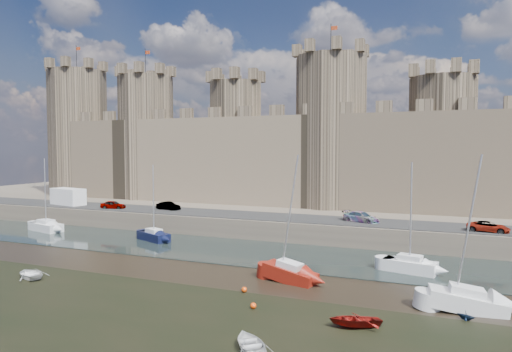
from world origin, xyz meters
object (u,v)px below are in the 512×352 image
Objects in this scene: sailboat_2 at (410,264)px; van at (68,197)px; car_1 at (168,206)px; sailboat_5 at (467,300)px; sailboat_1 at (154,235)px; car_0 at (113,205)px; sailboat_4 at (290,273)px; car_3 at (488,227)px; sailboat_0 at (46,226)px; car_2 at (361,217)px.

van is at bearing 179.90° from sailboat_2.
car_1 is 44.19m from sailboat_5.
sailboat_1 is at bearing -147.46° from car_1.
car_1 is at bearing -90.06° from car_0.
car_0 is at bearing 6.36° from van.
car_1 is 0.37× the size of sailboat_2.
sailboat_5 is at bearing -51.56° from sailboat_2.
sailboat_4 reaches higher than car_0.
car_0 reaches higher than car_1.
car_3 is at bearing -102.77° from car_0.
sailboat_0 is at bearing -171.40° from sailboat_2.
sailboat_1 is at bearing -173.75° from sailboat_2.
car_0 is 0.98× the size of car_1.
car_2 is (27.81, -0.48, 0.04)m from car_1.
sailboat_0 is (-41.60, -8.84, -2.37)m from car_2.
sailboat_2 reaches higher than car_0.
car_0 is 9.68m from van.
car_1 is at bearing 108.33° from car_2.
sailboat_2 reaches higher than car_3.
car_0 is 0.36× the size of sailboat_2.
sailboat_2 is (30.31, -3.26, 0.05)m from sailboat_1.
car_2 is 25.59m from sailboat_1.
sailboat_5 is at bearing -8.03° from van.
car_1 is 0.34× the size of sailboat_4.
sailboat_4 is at bearing -130.24° from car_0.
sailboat_2 reaches higher than sailboat_1.
sailboat_4 is (24.80, -19.28, -2.33)m from car_1.
sailboat_4 is 0.99× the size of sailboat_5.
van is 0.55× the size of sailboat_5.
sailboat_4 reaches higher than van.
car_0 is 49.89m from car_3.
car_0 is 0.39× the size of sailboat_1.
van reaches higher than car_3.
sailboat_4 is (20.91, -10.04, 0.03)m from sailboat_1.
sailboat_1 reaches higher than car_2.
car_1 is 0.61× the size of van.
car_2 is 42.59m from sailboat_0.
car_2 is at bearing 130.38° from sailboat_2.
sailboat_0 is at bearing -157.01° from sailboat_1.
sailboat_1 is (-23.92, -8.77, -2.40)m from car_2.
car_3 is 59.52m from van.
car_0 is at bearing 112.22° from car_1.
car_2 is 0.45× the size of sailboat_2.
car_2 is 1.07× the size of car_3.
car_1 is (8.41, 1.87, -0.01)m from car_0.
car_3 is 38.35m from sailboat_1.
sailboat_5 is (-2.91, -19.40, -2.30)m from car_3.
car_1 is 0.88× the size of car_3.
sailboat_0 is (4.23, -8.39, -3.05)m from van.
sailboat_1 reaches higher than car_3.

